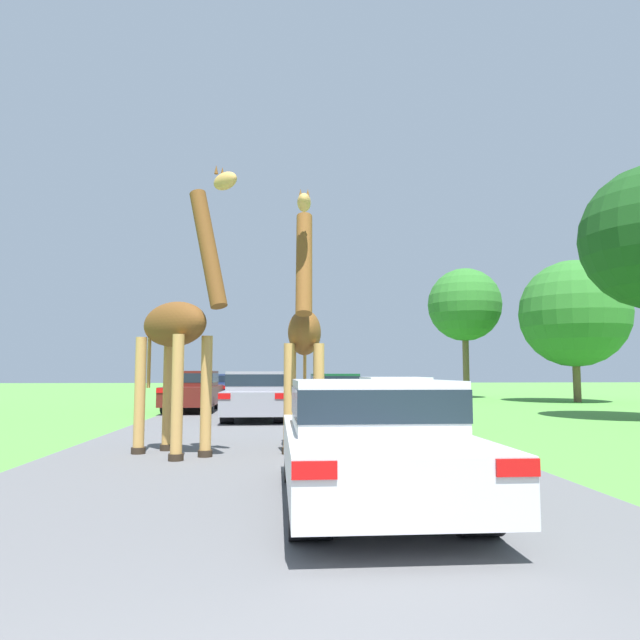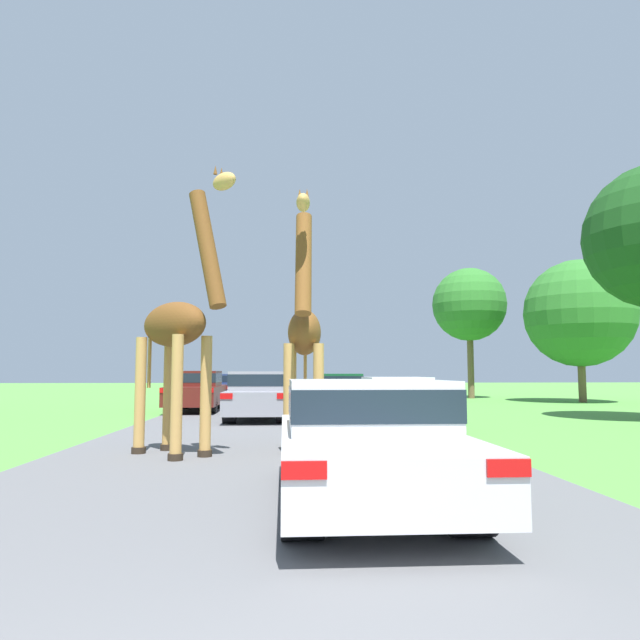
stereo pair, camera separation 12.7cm
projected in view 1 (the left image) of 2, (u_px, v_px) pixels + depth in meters
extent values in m
cube|color=#5B5B5E|center=(276.00, 400.00, 30.92)|extent=(8.16, 120.00, 0.00)
cylinder|color=tan|center=(319.00, 398.00, 10.54)|extent=(0.20, 0.20, 2.03)
cylinder|color=#2D2319|center=(319.00, 451.00, 10.45)|extent=(0.26, 0.26, 0.12)
cylinder|color=tan|center=(289.00, 398.00, 10.53)|extent=(0.20, 0.20, 2.03)
cylinder|color=#2D2319|center=(289.00, 451.00, 10.44)|extent=(0.26, 0.26, 0.12)
cylinder|color=tan|center=(318.00, 396.00, 11.77)|extent=(0.20, 0.20, 2.03)
cylinder|color=#2D2319|center=(318.00, 443.00, 11.68)|extent=(0.26, 0.26, 0.12)
cylinder|color=tan|center=(291.00, 396.00, 11.76)|extent=(0.20, 0.20, 2.03)
cylinder|color=#2D2319|center=(291.00, 443.00, 11.67)|extent=(0.26, 0.26, 0.12)
ellipsoid|color=brown|center=(304.00, 333.00, 11.26)|extent=(0.75, 1.80, 0.89)
cylinder|color=brown|center=(304.00, 263.00, 10.41)|extent=(0.35, 0.92, 2.01)
ellipsoid|color=tan|center=(304.00, 203.00, 10.08)|extent=(0.27, 0.57, 0.30)
cylinder|color=tan|center=(305.00, 362.00, 12.05)|extent=(0.07, 0.07, 1.12)
cone|color=brown|center=(308.00, 193.00, 10.27)|extent=(0.07, 0.07, 0.16)
cone|color=brown|center=(301.00, 193.00, 10.26)|extent=(0.07, 0.07, 0.16)
cylinder|color=tan|center=(206.00, 396.00, 10.19)|extent=(0.20, 0.20, 2.15)
cylinder|color=#2D2319|center=(205.00, 453.00, 10.10)|extent=(0.26, 0.26, 0.12)
cylinder|color=tan|center=(177.00, 397.00, 9.75)|extent=(0.20, 0.20, 2.15)
cylinder|color=#2D2319|center=(176.00, 457.00, 9.66)|extent=(0.26, 0.26, 0.12)
cylinder|color=tan|center=(168.00, 394.00, 11.02)|extent=(0.20, 0.20, 2.15)
cylinder|color=#2D2319|center=(167.00, 447.00, 10.92)|extent=(0.26, 0.26, 0.12)
cylinder|color=tan|center=(140.00, 395.00, 10.57)|extent=(0.20, 0.20, 2.15)
cylinder|color=#2D2319|center=(138.00, 451.00, 10.48)|extent=(0.26, 0.26, 0.12)
ellipsoid|color=brown|center=(174.00, 324.00, 10.50)|extent=(1.71, 1.76, 0.83)
cylinder|color=brown|center=(208.00, 248.00, 9.95)|extent=(0.87, 0.90, 2.20)
ellipsoid|color=tan|center=(225.00, 181.00, 9.74)|extent=(0.56, 0.57, 0.30)
cylinder|color=tan|center=(149.00, 357.00, 11.01)|extent=(0.07, 0.07, 1.18)
cone|color=brown|center=(222.00, 171.00, 9.93)|extent=(0.07, 0.07, 0.16)
cone|color=brown|center=(216.00, 169.00, 9.83)|extent=(0.07, 0.07, 0.16)
cube|color=silver|center=(370.00, 454.00, 6.56)|extent=(1.92, 4.51, 0.57)
cube|color=silver|center=(369.00, 404.00, 6.62)|extent=(1.73, 2.03, 0.56)
cube|color=#19232D|center=(369.00, 402.00, 6.62)|extent=(1.75, 2.05, 0.34)
cube|color=red|center=(314.00, 470.00, 4.27)|extent=(0.35, 0.03, 0.14)
cube|color=red|center=(518.00, 468.00, 4.39)|extent=(0.35, 0.03, 0.14)
cylinder|color=black|center=(299.00, 458.00, 7.83)|extent=(0.38, 0.65, 0.65)
cylinder|color=black|center=(409.00, 457.00, 7.94)|extent=(0.38, 0.65, 0.65)
cylinder|color=black|center=(310.00, 503.00, 5.14)|extent=(0.38, 0.65, 0.65)
cylinder|color=black|center=(476.00, 500.00, 5.26)|extent=(0.38, 0.65, 0.65)
cube|color=gray|center=(255.00, 401.00, 17.96)|extent=(1.93, 4.05, 0.69)
cube|color=gray|center=(256.00, 381.00, 18.02)|extent=(1.74, 1.82, 0.59)
cube|color=#19232D|center=(256.00, 380.00, 18.02)|extent=(1.76, 1.84, 0.36)
cube|color=red|center=(224.00, 396.00, 15.90)|extent=(0.35, 0.03, 0.16)
cube|color=red|center=(281.00, 396.00, 16.02)|extent=(0.35, 0.03, 0.16)
cylinder|color=black|center=(233.00, 409.00, 19.08)|extent=(0.39, 0.57, 0.57)
cylinder|color=black|center=(280.00, 408.00, 19.20)|extent=(0.39, 0.57, 0.57)
cylinder|color=black|center=(227.00, 414.00, 16.67)|extent=(0.39, 0.57, 0.57)
cylinder|color=black|center=(280.00, 413.00, 16.78)|extent=(0.39, 0.57, 0.57)
cube|color=#144C28|center=(334.00, 395.00, 22.97)|extent=(2.00, 4.62, 0.55)
cube|color=#144C28|center=(334.00, 381.00, 23.02)|extent=(1.80, 2.08, 0.58)
cube|color=#19232D|center=(334.00, 380.00, 23.03)|extent=(1.82, 2.10, 0.35)
cube|color=red|center=(318.00, 392.00, 20.63)|extent=(0.36, 0.03, 0.13)
cube|color=red|center=(363.00, 392.00, 20.75)|extent=(0.36, 0.03, 0.13)
cylinder|color=black|center=(313.00, 399.00, 24.27)|extent=(0.40, 0.72, 0.72)
cylinder|color=black|center=(350.00, 399.00, 24.39)|extent=(0.40, 0.72, 0.72)
cylinder|color=black|center=(317.00, 402.00, 21.52)|extent=(0.40, 0.72, 0.72)
cylinder|color=black|center=(359.00, 402.00, 21.64)|extent=(0.40, 0.72, 0.72)
cube|color=#561914|center=(193.00, 395.00, 22.09)|extent=(1.86, 4.76, 0.69)
cube|color=#561914|center=(194.00, 378.00, 22.15)|extent=(1.68, 2.14, 0.58)
cube|color=#19232D|center=(194.00, 378.00, 22.15)|extent=(1.70, 2.16, 0.35)
cube|color=red|center=(161.00, 391.00, 19.68)|extent=(0.34, 0.03, 0.17)
cube|color=red|center=(206.00, 390.00, 19.80)|extent=(0.34, 0.03, 0.17)
cylinder|color=black|center=(180.00, 401.00, 23.42)|extent=(0.37, 0.64, 0.64)
cylinder|color=black|center=(217.00, 401.00, 23.54)|extent=(0.37, 0.64, 0.64)
cylinder|color=black|center=(167.00, 405.00, 20.59)|extent=(0.37, 0.64, 0.64)
cylinder|color=black|center=(208.00, 405.00, 20.70)|extent=(0.37, 0.64, 0.64)
cube|color=silver|center=(395.00, 409.00, 14.92)|extent=(1.73, 4.40, 0.57)
cube|color=silver|center=(394.00, 388.00, 14.97)|extent=(1.56, 1.98, 0.56)
cube|color=#19232D|center=(394.00, 387.00, 14.98)|extent=(1.58, 2.00, 0.33)
cube|color=red|center=(383.00, 407.00, 12.69)|extent=(0.31, 0.03, 0.14)
cube|color=red|center=(446.00, 406.00, 12.80)|extent=(0.31, 0.03, 0.14)
cylinder|color=black|center=(361.00, 415.00, 16.16)|extent=(0.35, 0.56, 0.56)
cylinder|color=black|center=(409.00, 415.00, 16.26)|extent=(0.35, 0.56, 0.56)
cylinder|color=black|center=(377.00, 424.00, 13.54)|extent=(0.35, 0.56, 0.56)
cylinder|color=black|center=(434.00, 423.00, 13.64)|extent=(0.35, 0.56, 0.56)
cube|color=navy|center=(215.00, 391.00, 27.39)|extent=(1.79, 4.65, 0.64)
cube|color=navy|center=(216.00, 379.00, 27.44)|extent=(1.61, 2.09, 0.49)
cube|color=#19232D|center=(216.00, 379.00, 27.44)|extent=(1.63, 2.11, 0.30)
cube|color=red|center=(193.00, 387.00, 25.03)|extent=(0.32, 0.03, 0.15)
cube|color=red|center=(227.00, 387.00, 25.14)|extent=(0.32, 0.03, 0.15)
cylinder|color=black|center=(204.00, 395.00, 28.69)|extent=(0.36, 0.67, 0.67)
cylinder|color=black|center=(233.00, 395.00, 28.80)|extent=(0.36, 0.67, 0.67)
cylinder|color=black|center=(196.00, 398.00, 25.92)|extent=(0.36, 0.67, 0.67)
cylinder|color=black|center=(228.00, 398.00, 26.03)|extent=(0.36, 0.67, 0.67)
cylinder|color=brown|center=(576.00, 366.00, 28.64)|extent=(0.37, 0.37, 3.66)
sphere|color=#2D7028|center=(574.00, 313.00, 28.88)|extent=(5.42, 5.42, 5.42)
cylinder|color=brown|center=(466.00, 357.00, 33.04)|extent=(0.37, 0.37, 4.80)
sphere|color=#2D7028|center=(465.00, 305.00, 33.32)|extent=(4.26, 4.26, 4.26)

